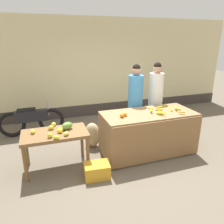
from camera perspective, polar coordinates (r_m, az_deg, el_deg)
The scene contains 12 objects.
ground_plane at distance 4.63m, azimuth 3.52°, elevation -11.42°, with size 24.00×24.00×0.00m, color #665B4C.
market_wall_back at distance 6.75m, azimuth -5.47°, elevation 11.30°, with size 9.55×0.23×2.97m.
fruit_stall_counter at distance 4.62m, azimuth 9.61°, elevation -5.51°, with size 1.94×0.89×0.90m.
side_table_wooden at distance 4.06m, azimuth -14.99°, elevation -6.49°, with size 1.18×0.66×0.73m.
banana_bunch_pile at distance 4.63m, azimuth 13.84°, elevation 0.57°, with size 0.74×0.70×0.07m.
orange_pile at distance 4.17m, azimuth 3.06°, elevation -0.76°, with size 0.17×0.16×0.09m.
mango_papaya_pile at distance 4.03m, azimuth -13.74°, elevation -4.31°, with size 0.79×0.73×0.14m.
vendor_woman_blue_shirt at distance 5.04m, azimuth 6.23°, elevation 2.44°, with size 0.34×0.34×1.82m.
vendor_woman_white_shirt at distance 5.28m, azimuth 11.51°, elevation 3.06°, with size 0.34×0.34×1.84m.
parked_motorcycle at distance 5.78m, azimuth -20.70°, elevation -1.94°, with size 1.60×0.18×0.88m.
produce_crate at distance 3.93m, azimuth -4.05°, elevation -15.35°, with size 0.44×0.32×0.26m, color gold.
produce_sack at distance 4.86m, azimuth -5.29°, elevation -6.15°, with size 0.36×0.30×0.57m, color tan.
Camera 1 is at (-1.55, -3.69, 2.33)m, focal length 34.14 mm.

